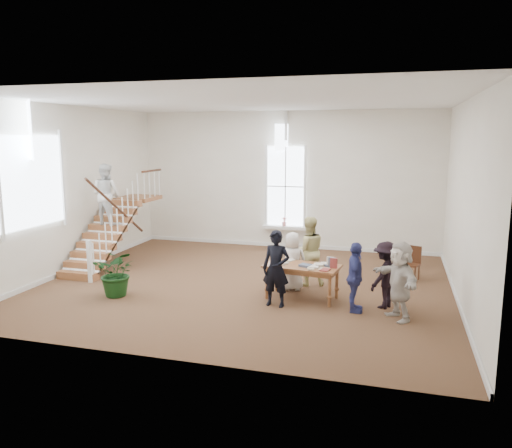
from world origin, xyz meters
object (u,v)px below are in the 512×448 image
(library_table, at_px, (303,269))
(woman_cluster_a, at_px, (355,277))
(floor_plant, at_px, (117,273))
(police_officer, at_px, (276,269))
(side_chair, at_px, (412,261))
(woman_cluster_c, at_px, (400,281))
(person_yellow, at_px, (308,251))
(elderly_woman, at_px, (292,261))
(woman_cluster_b, at_px, (385,275))

(library_table, distance_m, woman_cluster_a, 1.34)
(woman_cluster_a, relative_size, floor_plant, 1.35)
(police_officer, distance_m, side_chair, 4.18)
(woman_cluster_a, xyz_separation_m, woman_cluster_c, (0.90, -0.20, 0.06))
(police_officer, bearing_deg, person_yellow, 83.52)
(woman_cluster_c, xyz_separation_m, floor_plant, (-6.29, -0.22, -0.25))
(library_table, height_order, elderly_woman, elderly_woman)
(woman_cluster_b, bearing_deg, side_chair, -166.91)
(elderly_woman, bearing_deg, floor_plant, 7.96)
(police_officer, height_order, woman_cluster_b, police_officer)
(police_officer, relative_size, woman_cluster_c, 1.04)
(woman_cluster_c, distance_m, side_chair, 3.11)
(police_officer, xyz_separation_m, person_yellow, (0.40, 1.75, 0.02))
(elderly_woman, distance_m, woman_cluster_b, 2.30)
(library_table, xyz_separation_m, woman_cluster_c, (2.12, -0.76, 0.11))
(police_officer, height_order, woman_cluster_a, police_officer)
(police_officer, xyz_separation_m, elderly_woman, (0.10, 1.25, -0.13))
(woman_cluster_a, distance_m, woman_cluster_c, 0.92)
(person_yellow, relative_size, woman_cluster_a, 1.15)
(elderly_woman, relative_size, woman_cluster_b, 0.97)
(elderly_woman, distance_m, person_yellow, 0.60)
(police_officer, xyz_separation_m, woman_cluster_b, (2.29, 0.54, -0.11))
(woman_cluster_a, height_order, woman_cluster_c, woman_cluster_c)
(police_officer, relative_size, elderly_woman, 1.19)
(woman_cluster_b, height_order, woman_cluster_c, woman_cluster_c)
(person_yellow, relative_size, woman_cluster_b, 1.19)
(woman_cluster_a, bearing_deg, police_officer, 89.52)
(library_table, height_order, woman_cluster_b, woman_cluster_b)
(woman_cluster_b, bearing_deg, woman_cluster_c, 52.49)
(woman_cluster_a, height_order, side_chair, woman_cluster_a)
(library_table, height_order, floor_plant, floor_plant)
(person_yellow, distance_m, side_chair, 2.82)
(police_officer, bearing_deg, library_table, 60.45)
(person_yellow, relative_size, side_chair, 1.97)
(library_table, relative_size, woman_cluster_a, 1.18)
(woman_cluster_c, bearing_deg, floor_plant, -118.38)
(elderly_woman, bearing_deg, side_chair, -163.27)
(library_table, xyz_separation_m, floor_plant, (-4.18, -0.98, -0.15))
(woman_cluster_b, bearing_deg, police_officer, -49.01)
(woman_cluster_a, bearing_deg, side_chair, -26.72)
(elderly_woman, height_order, woman_cluster_a, woman_cluster_a)
(elderly_woman, height_order, side_chair, elderly_woman)
(police_officer, xyz_separation_m, side_chair, (2.92, 2.97, -0.36))
(police_officer, bearing_deg, floor_plant, -168.50)
(library_table, bearing_deg, police_officer, -118.55)
(person_yellow, bearing_deg, police_officer, 54.34)
(woman_cluster_b, bearing_deg, elderly_woman, -80.30)
(person_yellow, xyz_separation_m, woman_cluster_c, (2.19, -1.86, -0.06))
(woman_cluster_b, relative_size, floor_plant, 1.31)
(person_yellow, bearing_deg, library_table, 70.73)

